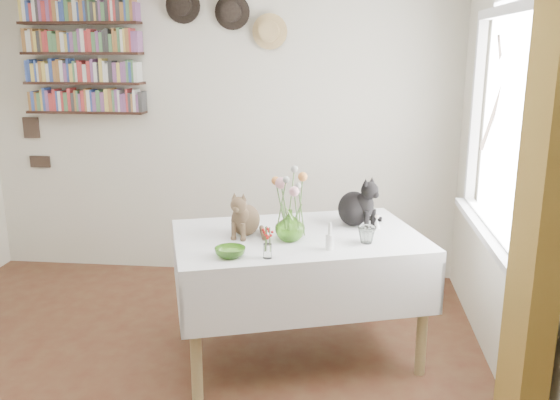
# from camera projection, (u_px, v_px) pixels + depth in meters

# --- Properties ---
(room) EXTENTS (4.08, 4.58, 2.58)m
(room) POSITION_uv_depth(u_px,v_px,m) (120.00, 194.00, 2.83)
(room) COLOR brown
(room) RESTS_ON ground
(window) EXTENTS (0.12, 1.52, 1.32)m
(window) POSITION_uv_depth(u_px,v_px,m) (504.00, 144.00, 3.36)
(window) COLOR white
(window) RESTS_ON room
(curtain) EXTENTS (0.12, 0.38, 2.10)m
(curtain) POSITION_uv_depth(u_px,v_px,m) (538.00, 235.00, 2.54)
(curtain) COLOR brown
(curtain) RESTS_ON room
(dining_table) EXTENTS (1.73, 1.38, 0.81)m
(dining_table) POSITION_uv_depth(u_px,v_px,m) (298.00, 265.00, 3.71)
(dining_table) COLOR white
(dining_table) RESTS_ON room
(tabby_cat) EXTENTS (0.24, 0.28, 0.29)m
(tabby_cat) POSITION_uv_depth(u_px,v_px,m) (245.00, 212.00, 3.63)
(tabby_cat) COLOR brown
(tabby_cat) RESTS_ON dining_table
(black_cat) EXTENTS (0.36, 0.35, 0.34)m
(black_cat) POSITION_uv_depth(u_px,v_px,m) (354.00, 200.00, 3.83)
(black_cat) COLOR black
(black_cat) RESTS_ON dining_table
(flower_vase) EXTENTS (0.23, 0.23, 0.19)m
(flower_vase) POSITION_uv_depth(u_px,v_px,m) (290.00, 225.00, 3.53)
(flower_vase) COLOR #86CA4E
(flower_vase) RESTS_ON dining_table
(green_bowl) EXTENTS (0.24, 0.24, 0.05)m
(green_bowl) POSITION_uv_depth(u_px,v_px,m) (230.00, 252.00, 3.27)
(green_bowl) COLOR #86CA4E
(green_bowl) RESTS_ON dining_table
(drinking_glass) EXTENTS (0.14, 0.14, 0.10)m
(drinking_glass) POSITION_uv_depth(u_px,v_px,m) (367.00, 235.00, 3.49)
(drinking_glass) COLOR white
(drinking_glass) RESTS_ON dining_table
(candlestick) EXTENTS (0.05, 0.05, 0.17)m
(candlestick) POSITION_uv_depth(u_px,v_px,m) (330.00, 240.00, 3.38)
(candlestick) COLOR white
(candlestick) RESTS_ON dining_table
(berry_jar) EXTENTS (0.05, 0.05, 0.20)m
(berry_jar) POSITION_uv_depth(u_px,v_px,m) (267.00, 243.00, 3.23)
(berry_jar) COLOR white
(berry_jar) RESTS_ON dining_table
(porcelain_figurine) EXTENTS (0.05, 0.05, 0.09)m
(porcelain_figurine) POSITION_uv_depth(u_px,v_px,m) (377.00, 222.00, 3.78)
(porcelain_figurine) COLOR white
(porcelain_figurine) RESTS_ON dining_table
(flower_bouquet) EXTENTS (0.17, 0.13, 0.39)m
(flower_bouquet) POSITION_uv_depth(u_px,v_px,m) (290.00, 185.00, 3.48)
(flower_bouquet) COLOR #4C7233
(flower_bouquet) RESTS_ON flower_vase
(bookshelf_unit) EXTENTS (1.00, 0.16, 0.91)m
(bookshelf_unit) POSITION_uv_depth(u_px,v_px,m) (83.00, 58.00, 4.88)
(bookshelf_unit) COLOR black
(bookshelf_unit) RESTS_ON room
(wall_hats) EXTENTS (0.98, 0.09, 0.48)m
(wall_hats) POSITION_uv_depth(u_px,v_px,m) (228.00, 16.00, 4.69)
(wall_hats) COLOR black
(wall_hats) RESTS_ON room
(wall_art_plaques) EXTENTS (0.21, 0.02, 0.44)m
(wall_art_plaques) POSITION_uv_depth(u_px,v_px,m) (35.00, 142.00, 5.18)
(wall_art_plaques) COLOR #38281E
(wall_art_plaques) RESTS_ON room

